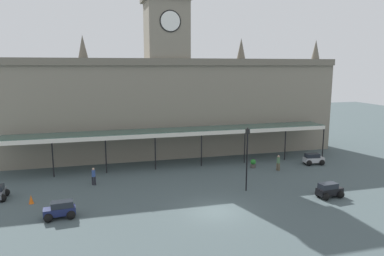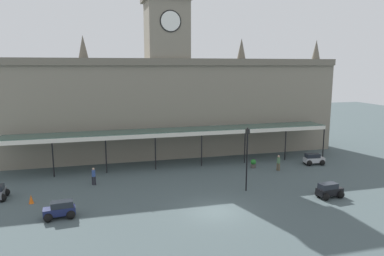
# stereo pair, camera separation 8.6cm
# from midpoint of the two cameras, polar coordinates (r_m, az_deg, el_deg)

# --- Properties ---
(ground_plane) EXTENTS (140.00, 140.00, 0.00)m
(ground_plane) POSITION_cam_midpoint_polar(r_m,az_deg,el_deg) (28.53, 3.81, -13.02)
(ground_plane) COLOR #435153
(station_building) EXTENTS (43.01, 5.67, 19.55)m
(station_building) POSITION_cam_midpoint_polar(r_m,az_deg,el_deg) (44.73, -3.86, 4.10)
(station_building) COLOR gray
(station_building) RESTS_ON ground
(entrance_canopy) EXTENTS (36.34, 3.26, 4.01)m
(entrance_canopy) POSITION_cam_midpoint_polar(r_m,az_deg,el_deg) (40.27, -2.44, -0.51)
(entrance_canopy) COLOR #38564C
(entrance_canopy) RESTS_ON ground
(car_silver_estate) EXTENTS (2.33, 1.70, 1.27)m
(car_silver_estate) POSITION_cam_midpoint_polar(r_m,az_deg,el_deg) (43.25, 18.71, -4.77)
(car_silver_estate) COLOR #B2B5BA
(car_silver_estate) RESTS_ON ground
(car_black_estate) EXTENTS (2.33, 1.69, 1.27)m
(car_black_estate) POSITION_cam_midpoint_polar(r_m,az_deg,el_deg) (33.19, 20.93, -9.30)
(car_black_estate) COLOR black
(car_black_estate) RESTS_ON ground
(car_navy_estate) EXTENTS (2.32, 1.68, 1.27)m
(car_navy_estate) POSITION_cam_midpoint_polar(r_m,az_deg,el_deg) (28.82, -20.05, -12.17)
(car_navy_estate) COLOR #19214C
(car_navy_estate) RESTS_ON ground
(pedestrian_beside_cars) EXTENTS (0.34, 0.35, 1.67)m
(pedestrian_beside_cars) POSITION_cam_midpoint_polar(r_m,az_deg,el_deg) (39.71, 13.56, -5.29)
(pedestrian_beside_cars) COLOR brown
(pedestrian_beside_cars) RESTS_ON ground
(pedestrian_crossing_forecourt) EXTENTS (0.38, 0.34, 1.67)m
(pedestrian_crossing_forecourt) POSITION_cam_midpoint_polar(r_m,az_deg,el_deg) (35.29, -15.21, -7.27)
(pedestrian_crossing_forecourt) COLOR black
(pedestrian_crossing_forecourt) RESTS_ON ground
(victorian_lamppost) EXTENTS (0.30, 0.30, 5.76)m
(victorian_lamppost) POSITION_cam_midpoint_polar(r_m,az_deg,el_deg) (32.21, 8.76, -3.85)
(victorian_lamppost) COLOR black
(victorian_lamppost) RESTS_ON ground
(traffic_cone) EXTENTS (0.40, 0.40, 0.73)m
(traffic_cone) POSITION_cam_midpoint_polar(r_m,az_deg,el_deg) (32.59, -24.00, -10.23)
(traffic_cone) COLOR orange
(traffic_cone) RESTS_ON ground
(planter_near_kerb) EXTENTS (0.60, 0.60, 0.96)m
(planter_near_kerb) POSITION_cam_midpoint_polar(r_m,az_deg,el_deg) (40.31, 9.71, -5.54)
(planter_near_kerb) COLOR #47423D
(planter_near_kerb) RESTS_ON ground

